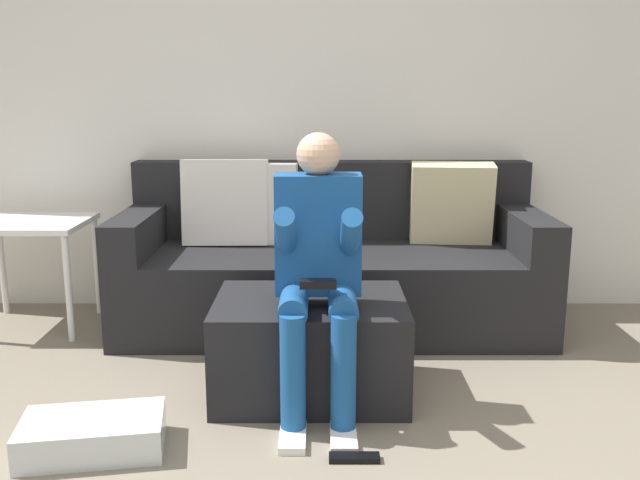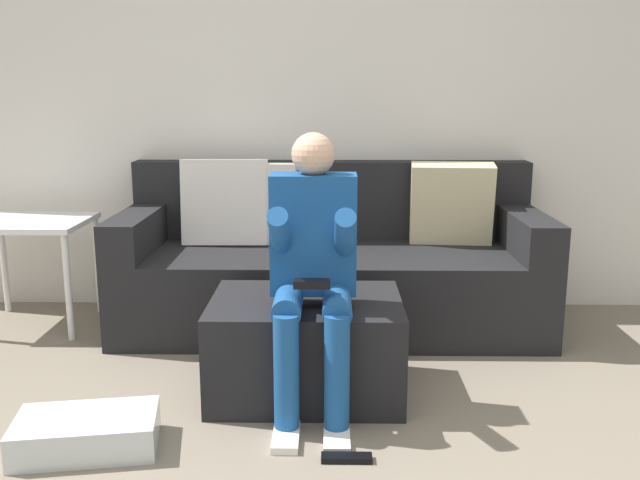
# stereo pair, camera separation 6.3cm
# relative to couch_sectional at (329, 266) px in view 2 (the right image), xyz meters

# --- Properties ---
(wall_back) EXTENTS (5.26, 0.10, 2.51)m
(wall_back) POSITION_rel_couch_sectional_xyz_m (-0.17, 0.42, 0.92)
(wall_back) COLOR silver
(wall_back) RESTS_ON ground_plane
(couch_sectional) EXTENTS (2.30, 0.86, 0.93)m
(couch_sectional) POSITION_rel_couch_sectional_xyz_m (0.00, 0.00, 0.00)
(couch_sectional) COLOR black
(couch_sectional) RESTS_ON ground_plane
(ottoman) EXTENTS (0.82, 0.61, 0.42)m
(ottoman) POSITION_rel_couch_sectional_xyz_m (-0.10, -0.92, -0.13)
(ottoman) COLOR black
(ottoman) RESTS_ON ground_plane
(person_seated) EXTENTS (0.35, 0.57, 1.14)m
(person_seated) POSITION_rel_couch_sectional_xyz_m (-0.06, -1.09, 0.30)
(person_seated) COLOR #194C8C
(person_seated) RESTS_ON ground_plane
(storage_bin) EXTENTS (0.55, 0.38, 0.13)m
(storage_bin) POSITION_rel_couch_sectional_xyz_m (-0.89, -1.44, -0.27)
(storage_bin) COLOR silver
(storage_bin) RESTS_ON ground_plane
(side_table) EXTENTS (0.62, 0.54, 0.60)m
(side_table) POSITION_rel_couch_sectional_xyz_m (-1.65, -0.05, 0.18)
(side_table) COLOR white
(side_table) RESTS_ON ground_plane
(remote_near_ottoman) EXTENTS (0.18, 0.05, 0.02)m
(remote_near_ottoman) POSITION_rel_couch_sectional_xyz_m (0.07, -1.51, -0.33)
(remote_near_ottoman) COLOR black
(remote_near_ottoman) RESTS_ON ground_plane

